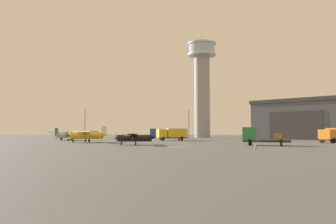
% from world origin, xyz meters
% --- Properties ---
extents(ground_plane, '(400.00, 400.00, 0.00)m').
position_xyz_m(ground_plane, '(0.00, 0.00, 0.00)').
color(ground_plane, '#545456').
extents(control_tower, '(10.45, 10.45, 39.17)m').
position_xyz_m(control_tower, '(2.76, 72.51, 20.77)').
color(control_tower, gray).
rests_on(control_tower, ground_plane).
extents(hangar, '(34.51, 33.96, 11.05)m').
position_xyz_m(hangar, '(33.85, 51.84, 5.54)').
color(hangar, '#4C5159').
rests_on(hangar, ground_plane).
extents(airplane_yellow, '(8.41, 9.33, 3.18)m').
position_xyz_m(airplane_yellow, '(-19.07, 14.28, 1.48)').
color(airplane_yellow, gold).
rests_on(airplane_yellow, ground_plane).
extents(airplane_silver, '(10.00, 7.80, 2.95)m').
position_xyz_m(airplane_silver, '(-29.84, 28.42, 1.38)').
color(airplane_silver, '#B7BABF').
rests_on(airplane_silver, ground_plane).
extents(airplane_black, '(6.73, 8.61, 2.53)m').
position_xyz_m(airplane_black, '(-6.92, 3.00, 1.18)').
color(airplane_black, black).
rests_on(airplane_black, ground_plane).
extents(truck_box_orange, '(7.08, 6.32, 2.74)m').
position_xyz_m(truck_box_orange, '(28.03, 16.87, 1.57)').
color(truck_box_orange, '#38383D').
rests_on(truck_box_orange, ground_plane).
extents(truck_flatbed_green, '(7.06, 4.03, 2.69)m').
position_xyz_m(truck_flatbed_green, '(11.77, 2.87, 1.30)').
color(truck_flatbed_green, '#38383D').
rests_on(truck_flatbed_green, ground_plane).
extents(truck_box_yellow, '(7.35, 5.03, 2.84)m').
position_xyz_m(truck_box_yellow, '(-3.88, 29.87, 1.63)').
color(truck_box_yellow, '#38383D').
rests_on(truck_box_yellow, ground_plane).
extents(light_post_west, '(0.44, 0.44, 9.30)m').
position_xyz_m(light_post_west, '(-32.75, 48.43, 5.49)').
color(light_post_west, '#38383D').
rests_on(light_post_west, ground_plane).
extents(light_post_east, '(0.44, 0.44, 8.91)m').
position_xyz_m(light_post_east, '(-1.07, 51.32, 5.29)').
color(light_post_east, '#38383D').
rests_on(light_post_east, ground_plane).
extents(traffic_cone_near_left, '(0.36, 0.36, 0.59)m').
position_xyz_m(traffic_cone_near_left, '(10.11, -5.36, 0.29)').
color(traffic_cone_near_left, black).
rests_on(traffic_cone_near_left, ground_plane).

